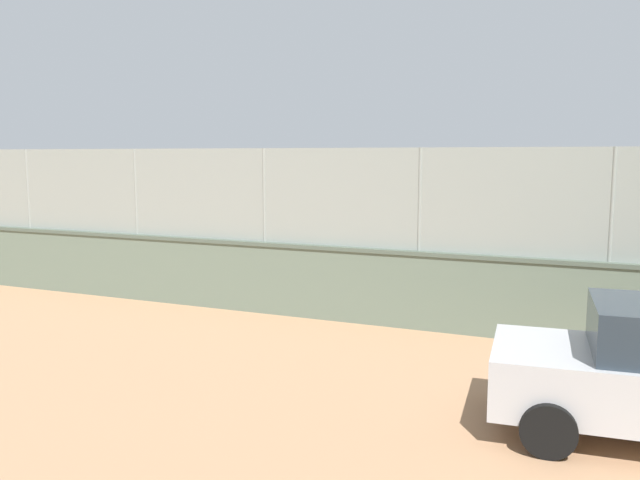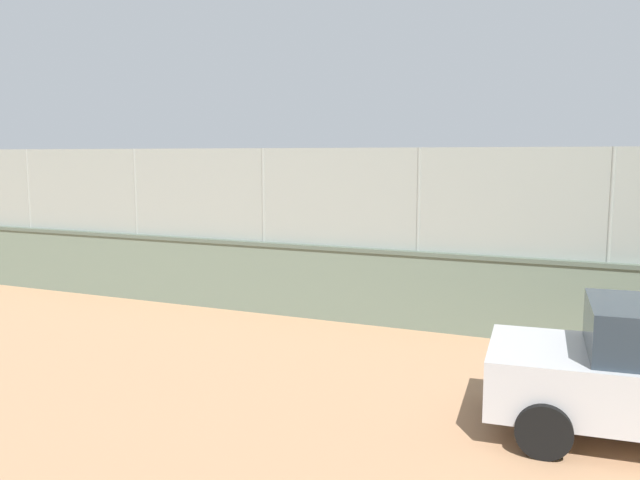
{
  "view_description": "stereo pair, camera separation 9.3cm",
  "coord_description": "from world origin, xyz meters",
  "px_view_note": "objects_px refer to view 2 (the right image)",
  "views": [
    {
      "loc": [
        -4.94,
        25.17,
        3.32
      ],
      "look_at": [
        1.38,
        9.52,
        1.1
      ],
      "focal_mm": 36.46,
      "sensor_mm": 36.0,
      "label": 1
    },
    {
      "loc": [
        -5.03,
        25.14,
        3.32
      ],
      "look_at": [
        1.38,
        9.52,
        1.1
      ],
      "focal_mm": 36.46,
      "sensor_mm": 36.0,
      "label": 2
    }
  ],
  "objects_px": {
    "sports_ball": "(241,232)",
    "player_foreground_swinging": "(429,230)",
    "player_baseline_waiting": "(320,243)",
    "player_crossing_court": "(244,244)"
  },
  "relations": [
    {
      "from": "player_baseline_waiting",
      "to": "sports_ball",
      "type": "height_order",
      "value": "player_baseline_waiting"
    },
    {
      "from": "player_baseline_waiting",
      "to": "sports_ball",
      "type": "distance_m",
      "value": 2.94
    },
    {
      "from": "player_foreground_swinging",
      "to": "player_baseline_waiting",
      "type": "bearing_deg",
      "value": 66.79
    },
    {
      "from": "player_foreground_swinging",
      "to": "player_crossing_court",
      "type": "bearing_deg",
      "value": 55.62
    },
    {
      "from": "player_crossing_court",
      "to": "player_foreground_swinging",
      "type": "bearing_deg",
      "value": -124.38
    },
    {
      "from": "player_baseline_waiting",
      "to": "sports_ball",
      "type": "bearing_deg",
      "value": 73.47
    },
    {
      "from": "sports_ball",
      "to": "player_foreground_swinging",
      "type": "bearing_deg",
      "value": -110.73
    },
    {
      "from": "sports_ball",
      "to": "player_baseline_waiting",
      "type": "bearing_deg",
      "value": -106.53
    },
    {
      "from": "player_foreground_swinging",
      "to": "sports_ball",
      "type": "bearing_deg",
      "value": 69.27
    },
    {
      "from": "player_crossing_court",
      "to": "sports_ball",
      "type": "relative_size",
      "value": 10.77
    }
  ]
}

